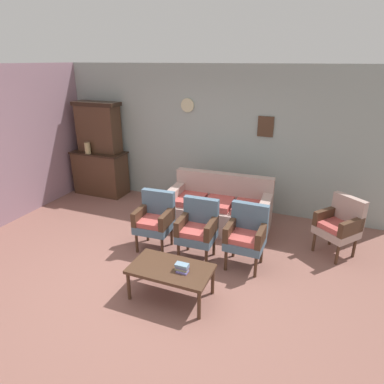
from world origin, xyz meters
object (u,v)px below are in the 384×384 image
at_px(side_cabinet, 101,173).
at_px(armchair_near_couch_end, 246,234).
at_px(vase_on_cabinet, 87,148).
at_px(floral_couch, 219,209).
at_px(armchair_near_cabinet, 198,227).
at_px(book_stack_on_table, 182,268).
at_px(wingback_chair_by_fireplace, 340,224).
at_px(coffee_table, 171,271).
at_px(armchair_row_middle, 155,218).

bearing_deg(side_cabinet, armchair_near_couch_end, -23.52).
bearing_deg(vase_on_cabinet, armchair_near_couch_end, -20.39).
distance_m(floral_couch, armchair_near_couch_end, 1.24).
bearing_deg(armchair_near_couch_end, armchair_near_cabinet, -173.89).
distance_m(vase_on_cabinet, book_stack_on_table, 4.05).
bearing_deg(side_cabinet, vase_on_cabinet, -125.69).
distance_m(wingback_chair_by_fireplace, coffee_table, 2.65).
distance_m(armchair_near_cabinet, armchair_near_couch_end, 0.70).
bearing_deg(side_cabinet, armchair_row_middle, -36.40).
bearing_deg(floral_couch, armchair_near_couch_end, -54.88).
height_order(side_cabinet, armchair_near_couch_end, side_cabinet).
bearing_deg(coffee_table, armchair_row_middle, 126.64).
bearing_deg(side_cabinet, book_stack_on_table, -40.33).
bearing_deg(coffee_table, armchair_near_couch_end, 56.46).
bearing_deg(coffee_table, floral_couch, 90.77).
bearing_deg(side_cabinet, wingback_chair_by_fireplace, -8.81).
bearing_deg(wingback_chair_by_fireplace, coffee_table, -135.72).
xyz_separation_m(side_cabinet, vase_on_cabinet, (-0.13, -0.18, 0.58)).
height_order(side_cabinet, vase_on_cabinet, vase_on_cabinet).
distance_m(floral_couch, book_stack_on_table, 2.06).
relative_size(floral_couch, armchair_row_middle, 1.98).
distance_m(armchair_near_cabinet, book_stack_on_table, 0.98).
bearing_deg(armchair_row_middle, side_cabinet, 143.60).
bearing_deg(book_stack_on_table, vase_on_cabinet, 142.83).
bearing_deg(armchair_row_middle, coffee_table, -53.36).
relative_size(wingback_chair_by_fireplace, coffee_table, 0.90).
relative_size(floral_couch, armchair_near_couch_end, 1.98).
bearing_deg(floral_couch, wingback_chair_by_fireplace, -5.60).
distance_m(floral_couch, armchair_near_cabinet, 1.09).
height_order(vase_on_cabinet, armchair_near_couch_end, vase_on_cabinet).
bearing_deg(floral_couch, armchair_near_cabinet, -89.40).
relative_size(vase_on_cabinet, armchair_near_cabinet, 0.26).
distance_m(floral_couch, armchair_row_middle, 1.28).
distance_m(armchair_near_couch_end, book_stack_on_table, 1.17).
height_order(floral_couch, wingback_chair_by_fireplace, same).
xyz_separation_m(floral_couch, coffee_table, (0.03, -2.03, 0.05)).
bearing_deg(side_cabinet, floral_couch, -10.92).
bearing_deg(book_stack_on_table, armchair_near_couch_end, 63.25).
xyz_separation_m(coffee_table, book_stack_on_table, (0.16, -0.01, 0.09)).
distance_m(side_cabinet, floral_couch, 2.94).
xyz_separation_m(vase_on_cabinet, armchair_near_couch_end, (3.72, -1.38, -0.55)).
distance_m(side_cabinet, armchair_row_middle, 2.71).
xyz_separation_m(armchair_near_couch_end, wingback_chair_by_fireplace, (1.21, 0.82, 0.00)).
bearing_deg(armchair_near_cabinet, side_cabinet, 150.50).
height_order(armchair_near_couch_end, coffee_table, armchair_near_couch_end).
bearing_deg(armchair_near_cabinet, armchair_near_couch_end, 6.11).
distance_m(floral_couch, wingback_chair_by_fireplace, 1.94).
bearing_deg(coffee_table, book_stack_on_table, -5.12).
bearing_deg(armchair_near_couch_end, armchair_row_middle, -178.23).
bearing_deg(armchair_near_couch_end, floral_couch, 125.12).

